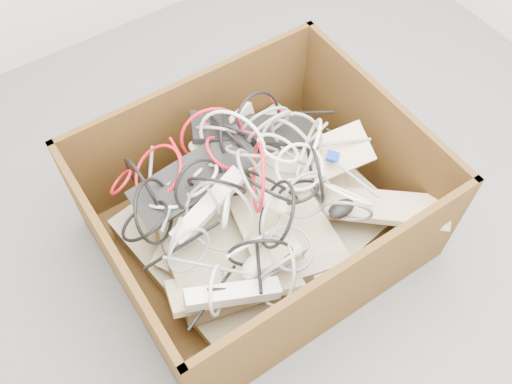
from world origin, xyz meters
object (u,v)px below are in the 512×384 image
cardboard_box (256,221)px  power_strip_right (233,294)px  power_strip_left (208,206)px  vga_plug (333,157)px

cardboard_box → power_strip_right: bearing=-134.6°
cardboard_box → power_strip_left: cardboard_box is taller
power_strip_left → power_strip_right: (-0.09, -0.29, -0.06)m
cardboard_box → power_strip_left: (-0.18, 0.02, 0.24)m
power_strip_left → vga_plug: bearing=-19.8°
power_strip_right → vga_plug: 0.62m
power_strip_left → vga_plug: 0.49m
power_strip_right → vga_plug: (0.57, 0.23, 0.05)m
power_strip_left → vga_plug: (0.48, -0.06, -0.01)m
vga_plug → cardboard_box: bearing=-139.8°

